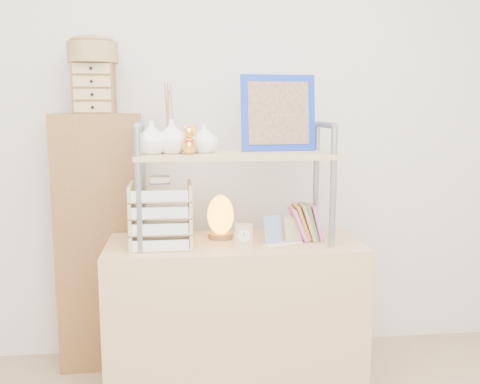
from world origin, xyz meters
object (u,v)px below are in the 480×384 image
(desk, at_px, (235,317))
(salt_lamp, at_px, (220,216))
(letter_tray, at_px, (161,219))
(cabinet, at_px, (101,242))

(desk, distance_m, salt_lamp, 0.49)
(letter_tray, bearing_deg, desk, 8.00)
(cabinet, height_order, letter_tray, cabinet)
(cabinet, relative_size, salt_lamp, 6.32)
(desk, bearing_deg, cabinet, 151.17)
(desk, xyz_separation_m, letter_tray, (-0.34, -0.05, 0.50))
(cabinet, xyz_separation_m, salt_lamp, (0.61, -0.29, 0.18))
(desk, height_order, letter_tray, letter_tray)
(letter_tray, height_order, salt_lamp, letter_tray)
(desk, xyz_separation_m, salt_lamp, (-0.06, 0.08, 0.48))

